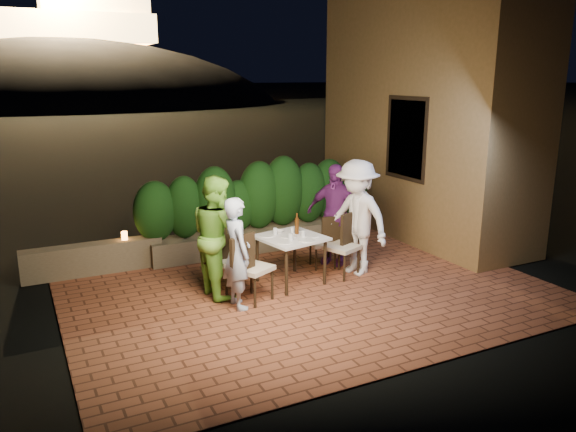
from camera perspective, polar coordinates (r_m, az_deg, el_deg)
ground at (r=8.48m, az=2.48°, el=-7.82°), size 400.00×400.00×0.00m
terrace_floor at (r=8.91m, az=0.91°, el=-7.07°), size 7.00×6.00×0.15m
building_wall at (r=11.58m, az=13.70°, el=10.56°), size 1.60×5.00×5.00m
window_pane at (r=10.75m, az=12.04°, el=7.71°), size 0.08×1.00×1.40m
window_frame at (r=10.74m, az=12.00°, el=7.71°), size 0.06×1.15×1.55m
planter at (r=10.44m, az=-2.64°, el=-2.27°), size 4.20×0.55×0.40m
hedge at (r=10.25m, az=-2.69°, el=1.75°), size 4.00×0.70×1.10m
parapet at (r=9.67m, az=-19.16°, el=-4.10°), size 2.20×0.30×0.50m
hill at (r=67.50m, az=-21.50°, el=7.13°), size 52.00×40.00×22.00m
fortress at (r=67.52m, az=-22.67°, el=19.41°), size 26.00×8.00×8.00m
dining_table at (r=8.69m, az=0.29°, el=-4.46°), size 1.06×1.06×0.75m
plate_nw at (r=8.26m, az=-0.29°, el=-2.70°), size 0.21×0.21×0.01m
plate_sw at (r=8.61m, az=-2.09°, el=-2.00°), size 0.23×0.23×0.01m
plate_ne at (r=8.59m, az=2.43°, el=-2.04°), size 0.23×0.23×0.01m
plate_se at (r=8.91m, az=0.81°, el=-1.44°), size 0.21×0.21×0.01m
plate_centre at (r=8.57m, az=0.05°, el=-2.06°), size 0.25×0.25×0.01m
plate_front at (r=8.37m, az=1.95°, el=-2.47°), size 0.24×0.24×0.01m
glass_nw at (r=8.36m, az=0.26°, el=-2.12°), size 0.07×0.07×0.11m
glass_sw at (r=8.65m, az=-1.31°, el=-1.58°), size 0.06×0.06×0.11m
glass_ne at (r=8.55m, az=1.54°, el=-1.80°), size 0.06×0.06×0.10m
glass_se at (r=8.73m, az=0.44°, el=-1.45°), size 0.06×0.06×0.10m
beer_bottle at (r=8.67m, az=0.91°, el=-0.78°), size 0.06×0.06×0.33m
bowl at (r=8.79m, az=-0.94°, el=-1.57°), size 0.21×0.21×0.04m
chair_left_front at (r=8.00m, az=-3.59°, el=-5.15°), size 0.64×0.64×1.02m
chair_left_back at (r=8.37m, az=-5.56°, el=-4.20°), size 0.49×0.49×1.05m
chair_right_front at (r=8.99m, az=5.52°, el=-3.03°), size 0.61×0.61×1.01m
chair_right_back at (r=9.40m, az=3.55°, el=-2.68°), size 0.48×0.48×0.87m
diner_blue at (r=7.72m, az=-5.21°, el=-3.77°), size 0.38×0.57×1.56m
diner_green at (r=8.18m, az=-7.17°, el=-2.01°), size 0.74×0.91×1.78m
diner_white at (r=9.04m, az=7.00°, el=-0.17°), size 1.01×1.35×1.86m
diner_purple at (r=9.50m, az=4.75°, el=0.17°), size 0.92×1.07×1.72m
parapet_lamp at (r=9.65m, az=-16.28°, el=-1.93°), size 0.10×0.10×0.14m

